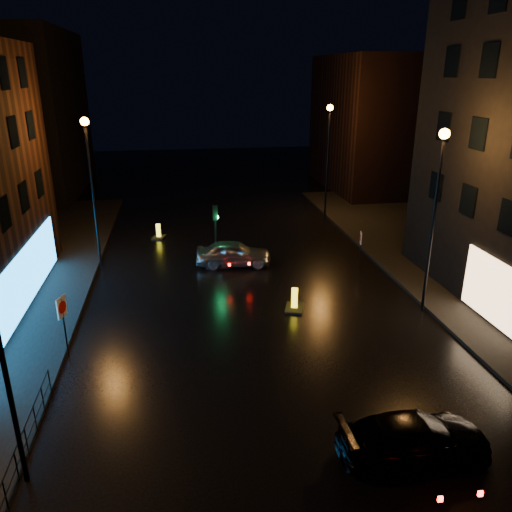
# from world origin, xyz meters

# --- Properties ---
(ground) EXTENTS (120.00, 120.00, 0.00)m
(ground) POSITION_xyz_m (0.00, 0.00, 0.00)
(ground) COLOR black
(ground) RESTS_ON ground
(building_far_left) EXTENTS (8.00, 16.00, 14.00)m
(building_far_left) POSITION_xyz_m (-16.00, 35.00, 7.00)
(building_far_left) COLOR black
(building_far_left) RESTS_ON ground
(building_far_right) EXTENTS (8.00, 14.00, 12.00)m
(building_far_right) POSITION_xyz_m (15.00, 32.00, 6.00)
(building_far_right) COLOR black
(building_far_right) RESTS_ON ground
(street_lamp_lfar) EXTENTS (0.44, 0.44, 8.37)m
(street_lamp_lfar) POSITION_xyz_m (-7.80, 14.00, 5.56)
(street_lamp_lfar) COLOR black
(street_lamp_lfar) RESTS_ON ground
(street_lamp_rnear) EXTENTS (0.44, 0.44, 8.37)m
(street_lamp_rnear) POSITION_xyz_m (7.80, 6.00, 5.56)
(street_lamp_rnear) COLOR black
(street_lamp_rnear) RESTS_ON ground
(street_lamp_rfar) EXTENTS (0.44, 0.44, 8.37)m
(street_lamp_rfar) POSITION_xyz_m (7.80, 22.00, 5.56)
(street_lamp_rfar) COLOR black
(street_lamp_rfar) RESTS_ON ground
(traffic_signal) EXTENTS (1.40, 2.40, 3.45)m
(traffic_signal) POSITION_xyz_m (-1.20, 14.00, 0.50)
(traffic_signal) COLOR black
(traffic_signal) RESTS_ON ground
(guard_railing) EXTENTS (0.05, 6.04, 1.00)m
(guard_railing) POSITION_xyz_m (-8.00, -1.00, 0.74)
(guard_railing) COLOR black
(guard_railing) RESTS_ON ground
(silver_hatchback) EXTENTS (4.46, 2.22, 1.46)m
(silver_hatchback) POSITION_xyz_m (-0.25, 13.27, 0.73)
(silver_hatchback) COLOR #B8BBC0
(silver_hatchback) RESTS_ON ground
(dark_sedan) EXTENTS (4.52, 1.89, 1.31)m
(dark_sedan) POSITION_xyz_m (3.09, -2.83, 0.65)
(dark_sedan) COLOR black
(dark_sedan) RESTS_ON ground
(bollard_near) EXTENTS (1.16, 1.42, 1.07)m
(bollard_near) POSITION_xyz_m (1.90, 7.12, 0.23)
(bollard_near) COLOR black
(bollard_near) RESTS_ON ground
(bollard_far) EXTENTS (1.02, 1.28, 0.97)m
(bollard_far) POSITION_xyz_m (-4.67, 19.10, 0.21)
(bollard_far) COLOR black
(bollard_far) RESTS_ON ground
(road_sign_left) EXTENTS (0.25, 0.59, 2.51)m
(road_sign_left) POSITION_xyz_m (-7.90, 4.58, 1.88)
(road_sign_left) COLOR black
(road_sign_left) RESTS_ON ground
(road_sign_right) EXTENTS (0.17, 0.49, 2.06)m
(road_sign_right) POSITION_xyz_m (6.85, 11.92, 1.55)
(road_sign_right) COLOR black
(road_sign_right) RESTS_ON ground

